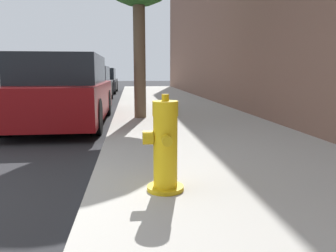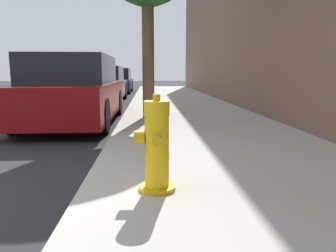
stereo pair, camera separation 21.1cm
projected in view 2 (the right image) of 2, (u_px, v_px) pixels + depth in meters
The scene contains 5 objects.
sidewalk_slab at pixel (274, 207), 2.51m from camera, with size 3.08×40.00×0.16m.
fire_hydrant at pixel (156, 147), 2.61m from camera, with size 0.33×0.33×0.78m.
parked_car_near at pixel (75, 91), 7.04m from camera, with size 1.74×4.39×1.45m.
parked_car_mid at pixel (101, 84), 12.29m from camera, with size 1.70×4.05×1.32m.
parked_car_far at pixel (116, 81), 17.68m from camera, with size 1.71×4.02×1.31m.
Camera 2 is at (2.27, -2.33, 1.11)m, focal length 35.00 mm.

